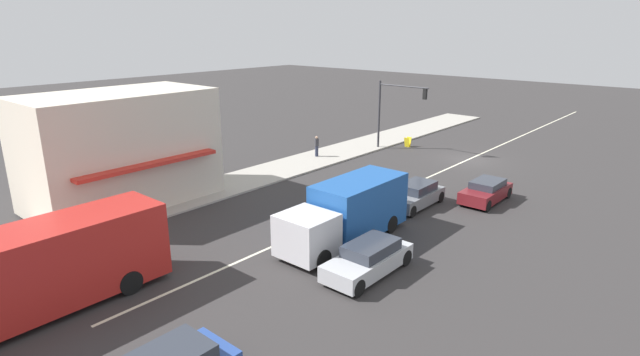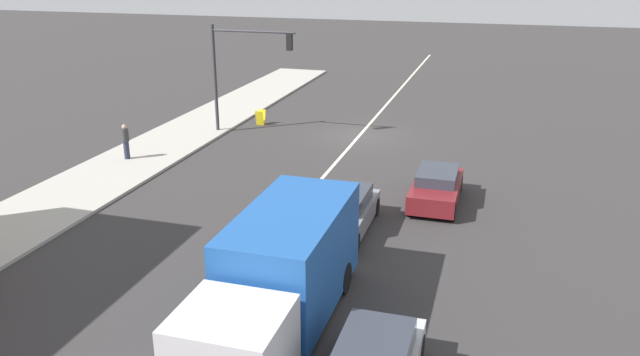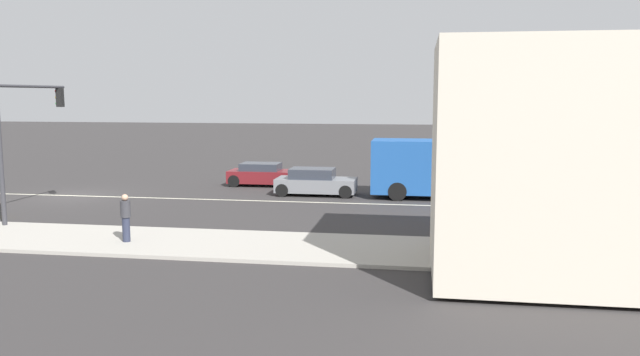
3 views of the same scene
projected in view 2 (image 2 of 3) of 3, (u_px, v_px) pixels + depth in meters
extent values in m
plane|color=#333030|center=(209.00, 307.00, 16.95)|extent=(160.00, 160.00, 0.00)
cube|color=beige|center=(360.00, 135.00, 33.20)|extent=(0.16, 60.00, 0.01)
cylinder|color=#333338|center=(215.00, 78.00, 32.91)|extent=(0.18, 0.18, 5.60)
cylinder|color=#333338|center=(253.00, 32.00, 31.47)|extent=(4.50, 0.12, 0.12)
cube|color=black|center=(290.00, 42.00, 31.09)|extent=(0.28, 0.24, 0.84)
sphere|color=red|center=(290.00, 36.00, 31.12)|extent=(0.18, 0.18, 0.18)
sphere|color=gold|center=(290.00, 42.00, 31.21)|extent=(0.18, 0.18, 0.18)
sphere|color=green|center=(290.00, 47.00, 31.30)|extent=(0.18, 0.18, 0.18)
cylinder|color=#282D42|center=(127.00, 150.00, 28.88)|extent=(0.26, 0.26, 0.85)
cylinder|color=#333338|center=(125.00, 135.00, 28.64)|extent=(0.34, 0.34, 0.57)
sphere|color=tan|center=(124.00, 127.00, 28.51)|extent=(0.22, 0.22, 0.22)
cube|color=yellow|center=(262.00, 117.00, 35.29)|extent=(0.45, 0.21, 0.84)
cube|color=yellow|center=(259.00, 118.00, 35.00)|extent=(0.45, 0.21, 0.84)
cube|color=silver|center=(232.00, 352.00, 13.01)|extent=(2.28, 2.20, 1.90)
cube|color=#1E519E|center=(292.00, 257.00, 16.37)|extent=(2.40, 5.10, 2.60)
cylinder|color=black|center=(343.00, 278.00, 17.58)|extent=(0.28, 0.90, 0.90)
cylinder|color=black|center=(272.00, 268.00, 18.16)|extent=(0.28, 0.90, 0.90)
cube|color=maroon|center=(436.00, 190.00, 23.95)|extent=(1.74, 3.93, 0.69)
cube|color=#2D333D|center=(438.00, 175.00, 23.95)|extent=(1.48, 2.16, 0.41)
cylinder|color=black|center=(452.00, 212.00, 22.43)|extent=(0.22, 0.67, 0.67)
cylinder|color=black|center=(410.00, 207.00, 22.84)|extent=(0.22, 0.67, 0.67)
cylinder|color=black|center=(459.00, 184.00, 25.19)|extent=(0.22, 0.67, 0.67)
cylinder|color=black|center=(421.00, 180.00, 25.61)|extent=(0.22, 0.67, 0.67)
cube|color=slate|center=(343.00, 216.00, 21.60)|extent=(1.80, 4.06, 0.68)
cube|color=#2D333D|center=(345.00, 198.00, 21.59)|extent=(1.53, 2.23, 0.51)
cylinder|color=black|center=(355.00, 243.00, 20.01)|extent=(0.22, 0.66, 0.66)
cylinder|color=black|center=(307.00, 237.00, 20.44)|extent=(0.22, 0.66, 0.66)
cylinder|color=black|center=(375.00, 207.00, 22.90)|extent=(0.22, 0.66, 0.66)
cylinder|color=black|center=(333.00, 202.00, 23.33)|extent=(0.22, 0.66, 0.66)
cube|color=#2D333D|center=(373.00, 352.00, 13.13)|extent=(1.50, 2.42, 0.49)
cylinder|color=black|center=(418.00, 349.00, 14.54)|extent=(0.22, 0.72, 0.72)
cylinder|color=black|center=(353.00, 338.00, 14.96)|extent=(0.22, 0.72, 0.72)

